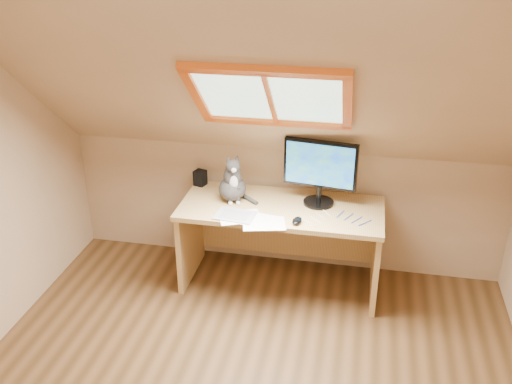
# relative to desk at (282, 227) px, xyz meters

# --- Properties ---
(room_shell) EXTENTS (3.52, 3.52, 2.41)m
(room_shell) POSITION_rel_desk_xyz_m (-0.03, -1.54, 0.96)
(room_shell) COLOR tan
(room_shell) RESTS_ON ground
(desk) EXTENTS (1.52, 0.66, 0.69)m
(desk) POSITION_rel_desk_xyz_m (0.00, 0.00, 0.00)
(desk) COLOR tan
(desk) RESTS_ON ground
(monitor) EXTENTS (0.55, 0.23, 0.50)m
(monitor) POSITION_rel_desk_xyz_m (0.27, 0.03, 0.51)
(monitor) COLOR black
(monitor) RESTS_ON desk
(cat) EXTENTS (0.28, 0.31, 0.38)m
(cat) POSITION_rel_desk_xyz_m (-0.38, -0.03, 0.35)
(cat) COLOR #3C3835
(cat) RESTS_ON desk
(desk_speaker) EXTENTS (0.11, 0.11, 0.12)m
(desk_speaker) POSITION_rel_desk_xyz_m (-0.70, 0.18, 0.28)
(desk_speaker) COLOR black
(desk_speaker) RESTS_ON desk
(graphics_tablet) EXTENTS (0.30, 0.23, 0.01)m
(graphics_tablet) POSITION_rel_desk_xyz_m (-0.30, -0.29, 0.22)
(graphics_tablet) COLOR #B2B2B7
(graphics_tablet) RESTS_ON desk
(mouse) EXTENTS (0.08, 0.12, 0.04)m
(mouse) POSITION_rel_desk_xyz_m (0.15, -0.30, 0.23)
(mouse) COLOR black
(mouse) RESTS_ON desk
(papers) EXTENTS (0.35, 0.30, 0.01)m
(papers) POSITION_rel_desk_xyz_m (-0.17, -0.33, 0.22)
(papers) COLOR white
(papers) RESTS_ON desk
(cables) EXTENTS (0.51, 0.26, 0.01)m
(cables) POSITION_rel_desk_xyz_m (0.44, -0.18, 0.22)
(cables) COLOR silver
(cables) RESTS_ON desk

